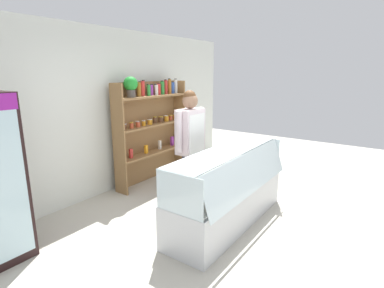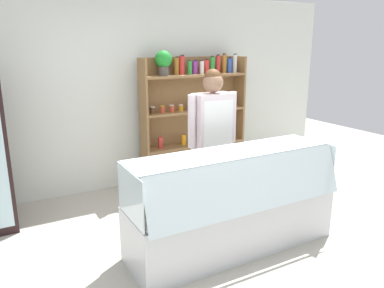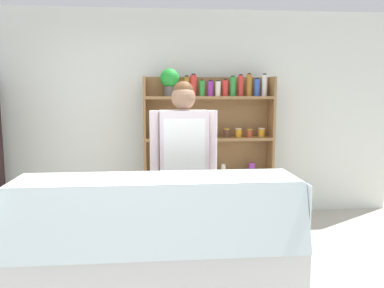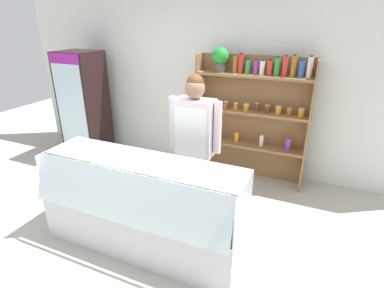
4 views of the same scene
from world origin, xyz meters
name	(u,v)px [view 2 (image 2 of 4)]	position (x,y,z in m)	size (l,w,h in m)	color
ground_plane	(217,252)	(0.00, 0.00, 0.00)	(12.00, 12.00, 0.00)	#B7B2A3
back_wall	(132,92)	(0.00, 2.27, 1.35)	(6.80, 0.10, 2.70)	silver
shelving_unit	(192,108)	(0.81, 1.99, 1.10)	(1.63, 0.29, 1.93)	olive
deli_display_case	(232,219)	(0.18, 0.01, 0.31)	(2.13, 0.71, 1.01)	silver
shop_clerk	(213,130)	(0.44, 0.80, 1.05)	(0.64, 0.25, 1.75)	#2D2D38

